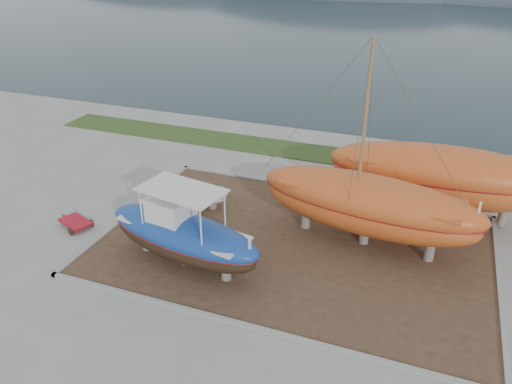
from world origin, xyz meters
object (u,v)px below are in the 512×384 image
at_px(orange_sailboat, 374,150).
at_px(orange_bare_hull, 439,183).
at_px(blue_caique, 182,227).
at_px(red_trailer, 76,224).
at_px(white_dinghy, 192,195).

xyz_separation_m(orange_sailboat, orange_bare_hull, (3.00, 4.04, -2.97)).
distance_m(orange_sailboat, orange_bare_hull, 5.84).
bearing_deg(orange_sailboat, blue_caique, -140.27).
distance_m(orange_sailboat, red_trailer, 15.28).
distance_m(blue_caique, white_dinghy, 5.71).
xyz_separation_m(orange_bare_hull, red_trailer, (-17.05, -7.72, -1.76)).
bearing_deg(orange_bare_hull, orange_sailboat, -128.41).
distance_m(white_dinghy, red_trailer, 6.19).
height_order(blue_caique, red_trailer, blue_caique).
bearing_deg(orange_sailboat, white_dinghy, -175.57).
distance_m(orange_bare_hull, red_trailer, 18.80).
distance_m(white_dinghy, orange_sailboat, 10.42).
xyz_separation_m(orange_sailboat, red_trailer, (-14.05, -3.68, -4.73)).
bearing_deg(orange_bare_hull, white_dinghy, -166.05).
relative_size(blue_caique, orange_bare_hull, 0.68).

